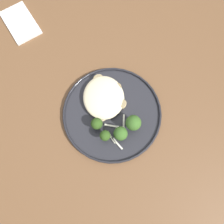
# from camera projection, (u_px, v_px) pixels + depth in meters

# --- Properties ---
(ground) EXTENTS (6.00, 6.00, 0.00)m
(ground) POSITION_uv_depth(u_px,v_px,m) (111.00, 147.00, 1.30)
(ground) COLOR #47423D
(wooden_dining_table) EXTENTS (1.40, 1.00, 0.74)m
(wooden_dining_table) POSITION_uv_depth(u_px,v_px,m) (110.00, 128.00, 0.67)
(wooden_dining_table) COLOR brown
(wooden_dining_table) RESTS_ON ground
(dinner_plate) EXTENTS (0.29, 0.29, 0.02)m
(dinner_plate) POSITION_uv_depth(u_px,v_px,m) (112.00, 113.00, 0.59)
(dinner_plate) COLOR #232328
(dinner_plate) RESTS_ON wooden_dining_table
(noodle_bed) EXTENTS (0.14, 0.12, 0.03)m
(noodle_bed) POSITION_uv_depth(u_px,v_px,m) (104.00, 97.00, 0.58)
(noodle_bed) COLOR beige
(noodle_bed) RESTS_ON dinner_plate
(seared_scallop_right_edge) EXTENTS (0.02, 0.02, 0.02)m
(seared_scallop_right_edge) POSITION_uv_depth(u_px,v_px,m) (93.00, 102.00, 0.58)
(seared_scallop_right_edge) COLOR beige
(seared_scallop_right_edge) RESTS_ON dinner_plate
(seared_scallop_left_edge) EXTENTS (0.03, 0.03, 0.02)m
(seared_scallop_left_edge) POSITION_uv_depth(u_px,v_px,m) (99.00, 80.00, 0.60)
(seared_scallop_left_edge) COLOR #E5C689
(seared_scallop_left_edge) RESTS_ON dinner_plate
(seared_scallop_large_seared) EXTENTS (0.03, 0.03, 0.02)m
(seared_scallop_large_seared) POSITION_uv_depth(u_px,v_px,m) (122.00, 104.00, 0.58)
(seared_scallop_large_seared) COLOR #E5C689
(seared_scallop_large_seared) RESTS_ON dinner_plate
(seared_scallop_half_hidden) EXTENTS (0.04, 0.04, 0.01)m
(seared_scallop_half_hidden) POSITION_uv_depth(u_px,v_px,m) (104.00, 98.00, 0.59)
(seared_scallop_half_hidden) COLOR #DBB77A
(seared_scallop_half_hidden) RESTS_ON dinner_plate
(seared_scallop_front_small) EXTENTS (0.04, 0.04, 0.01)m
(seared_scallop_front_small) POSITION_uv_depth(u_px,v_px,m) (107.00, 89.00, 0.60)
(seared_scallop_front_small) COLOR #DBB77A
(seared_scallop_front_small) RESTS_ON dinner_plate
(seared_scallop_tiny_bay) EXTENTS (0.03, 0.03, 0.01)m
(seared_scallop_tiny_bay) POSITION_uv_depth(u_px,v_px,m) (101.00, 116.00, 0.57)
(seared_scallop_tiny_bay) COLOR beige
(seared_scallop_tiny_bay) RESTS_ON dinner_plate
(seared_scallop_on_noodles) EXTENTS (0.03, 0.03, 0.02)m
(seared_scallop_on_noodles) POSITION_uv_depth(u_px,v_px,m) (117.00, 88.00, 0.60)
(seared_scallop_on_noodles) COLOR #DBB77A
(seared_scallop_on_noodles) RESTS_ON dinner_plate
(broccoli_floret_front_edge) EXTENTS (0.03, 0.03, 0.05)m
(broccoli_floret_front_edge) POSITION_uv_depth(u_px,v_px,m) (97.00, 124.00, 0.55)
(broccoli_floret_front_edge) COLOR #7A994C
(broccoli_floret_front_edge) RESTS_ON dinner_plate
(broccoli_floret_rear_charred) EXTENTS (0.03, 0.03, 0.05)m
(broccoli_floret_rear_charred) POSITION_uv_depth(u_px,v_px,m) (105.00, 136.00, 0.54)
(broccoli_floret_rear_charred) COLOR #7A994C
(broccoli_floret_rear_charred) RESTS_ON dinner_plate
(broccoli_floret_beside_noodles) EXTENTS (0.04, 0.04, 0.05)m
(broccoli_floret_beside_noodles) POSITION_uv_depth(u_px,v_px,m) (121.00, 134.00, 0.54)
(broccoli_floret_beside_noodles) COLOR #7A994C
(broccoli_floret_beside_noodles) RESTS_ON dinner_plate
(broccoli_floret_right_tilted) EXTENTS (0.04, 0.04, 0.06)m
(broccoli_floret_right_tilted) POSITION_uv_depth(u_px,v_px,m) (133.00, 123.00, 0.54)
(broccoli_floret_right_tilted) COLOR #89A356
(broccoli_floret_right_tilted) RESTS_ON dinner_plate
(onion_sliver_short_strip) EXTENTS (0.04, 0.02, 0.00)m
(onion_sliver_short_strip) POSITION_uv_depth(u_px,v_px,m) (112.00, 137.00, 0.56)
(onion_sliver_short_strip) COLOR silver
(onion_sliver_short_strip) RESTS_ON dinner_plate
(onion_sliver_pale_crescent) EXTENTS (0.02, 0.04, 0.00)m
(onion_sliver_pale_crescent) POSITION_uv_depth(u_px,v_px,m) (112.00, 126.00, 0.57)
(onion_sliver_pale_crescent) COLOR silver
(onion_sliver_pale_crescent) RESTS_ON dinner_plate
(onion_sliver_curled_piece) EXTENTS (0.04, 0.03, 0.00)m
(onion_sliver_curled_piece) POSITION_uv_depth(u_px,v_px,m) (117.00, 143.00, 0.56)
(onion_sliver_curled_piece) COLOR silver
(onion_sliver_curled_piece) RESTS_ON dinner_plate
(onion_sliver_long_sliver) EXTENTS (0.04, 0.01, 0.00)m
(onion_sliver_long_sliver) POSITION_uv_depth(u_px,v_px,m) (124.00, 122.00, 0.58)
(onion_sliver_long_sliver) COLOR silver
(onion_sliver_long_sliver) RESTS_ON dinner_plate
(folded_napkin) EXTENTS (0.17, 0.15, 0.01)m
(folded_napkin) POSITION_uv_depth(u_px,v_px,m) (20.00, 23.00, 0.68)
(folded_napkin) COLOR white
(folded_napkin) RESTS_ON wooden_dining_table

